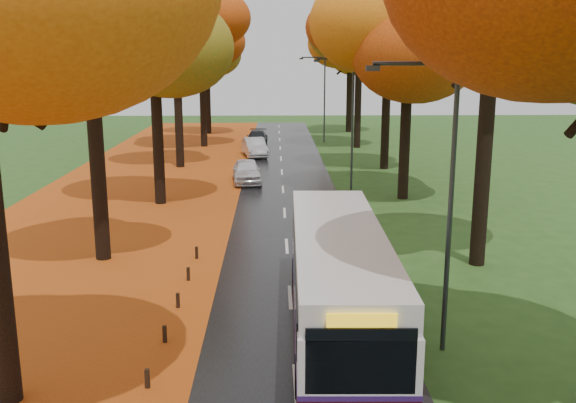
{
  "coord_description": "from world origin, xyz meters",
  "views": [
    {
      "loc": [
        -0.51,
        -8.6,
        8.11
      ],
      "look_at": [
        0.0,
        15.46,
        2.6
      ],
      "focal_mm": 40.0,
      "sensor_mm": 36.0,
      "label": 1
    }
  ],
  "objects_px": {
    "streetlamp_far": "(322,92)",
    "car_dark": "(257,138)",
    "car_white": "(247,171)",
    "car_silver": "(255,147)",
    "streetlamp_near": "(442,186)",
    "streetlamp_mid": "(349,113)",
    "bus": "(339,279)"
  },
  "relations": [
    {
      "from": "car_white",
      "to": "car_dark",
      "type": "height_order",
      "value": "car_white"
    },
    {
      "from": "bus",
      "to": "streetlamp_near",
      "type": "bearing_deg",
      "value": -26.92
    },
    {
      "from": "streetlamp_near",
      "to": "car_dark",
      "type": "xyz_separation_m",
      "value": [
        -6.06,
        42.0,
        -4.01
      ]
    },
    {
      "from": "streetlamp_far",
      "to": "car_white",
      "type": "xyz_separation_m",
      "value": [
        -6.25,
        -19.73,
        -3.92
      ]
    },
    {
      "from": "streetlamp_far",
      "to": "car_silver",
      "type": "xyz_separation_m",
      "value": [
        -6.08,
        -8.71,
        -3.93
      ]
    },
    {
      "from": "streetlamp_mid",
      "to": "car_dark",
      "type": "relative_size",
      "value": 1.76
    },
    {
      "from": "car_silver",
      "to": "car_dark",
      "type": "height_order",
      "value": "car_silver"
    },
    {
      "from": "streetlamp_near",
      "to": "car_dark",
      "type": "bearing_deg",
      "value": 98.21
    },
    {
      "from": "bus",
      "to": "car_dark",
      "type": "xyz_separation_m",
      "value": [
        -3.49,
        40.63,
        -0.94
      ]
    },
    {
      "from": "streetlamp_mid",
      "to": "car_silver",
      "type": "bearing_deg",
      "value": 114.58
    },
    {
      "from": "streetlamp_far",
      "to": "car_silver",
      "type": "height_order",
      "value": "streetlamp_far"
    },
    {
      "from": "bus",
      "to": "car_white",
      "type": "height_order",
      "value": "bus"
    },
    {
      "from": "car_white",
      "to": "car_dark",
      "type": "relative_size",
      "value": 0.97
    },
    {
      "from": "streetlamp_near",
      "to": "streetlamp_mid",
      "type": "relative_size",
      "value": 1.0
    },
    {
      "from": "streetlamp_mid",
      "to": "car_silver",
      "type": "height_order",
      "value": "streetlamp_mid"
    },
    {
      "from": "streetlamp_mid",
      "to": "car_white",
      "type": "distance_m",
      "value": 7.72
    },
    {
      "from": "car_silver",
      "to": "streetlamp_near",
      "type": "bearing_deg",
      "value": -90.97
    },
    {
      "from": "car_white",
      "to": "streetlamp_far",
      "type": "bearing_deg",
      "value": 67.19
    },
    {
      "from": "streetlamp_near",
      "to": "streetlamp_far",
      "type": "bearing_deg",
      "value": 90.0
    },
    {
      "from": "streetlamp_near",
      "to": "car_white",
      "type": "bearing_deg",
      "value": 104.45
    },
    {
      "from": "streetlamp_far",
      "to": "car_dark",
      "type": "xyz_separation_m",
      "value": [
        -6.06,
        -2.0,
        -4.01
      ]
    },
    {
      "from": "bus",
      "to": "car_silver",
      "type": "distance_m",
      "value": 34.11
    },
    {
      "from": "streetlamp_far",
      "to": "car_white",
      "type": "height_order",
      "value": "streetlamp_far"
    },
    {
      "from": "streetlamp_near",
      "to": "bus",
      "type": "distance_m",
      "value": 4.23
    },
    {
      "from": "car_dark",
      "to": "streetlamp_mid",
      "type": "bearing_deg",
      "value": -71.52
    },
    {
      "from": "bus",
      "to": "car_silver",
      "type": "bearing_deg",
      "value": 97.02
    },
    {
      "from": "streetlamp_mid",
      "to": "car_silver",
      "type": "xyz_separation_m",
      "value": [
        -6.08,
        13.29,
        -3.93
      ]
    },
    {
      "from": "streetlamp_near",
      "to": "car_white",
      "type": "distance_m",
      "value": 25.37
    },
    {
      "from": "car_white",
      "to": "car_silver",
      "type": "distance_m",
      "value": 11.02
    },
    {
      "from": "streetlamp_mid",
      "to": "car_white",
      "type": "bearing_deg",
      "value": 160.07
    },
    {
      "from": "streetlamp_far",
      "to": "car_dark",
      "type": "bearing_deg",
      "value": -161.72
    },
    {
      "from": "streetlamp_far",
      "to": "car_white",
      "type": "distance_m",
      "value": 21.07
    }
  ]
}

